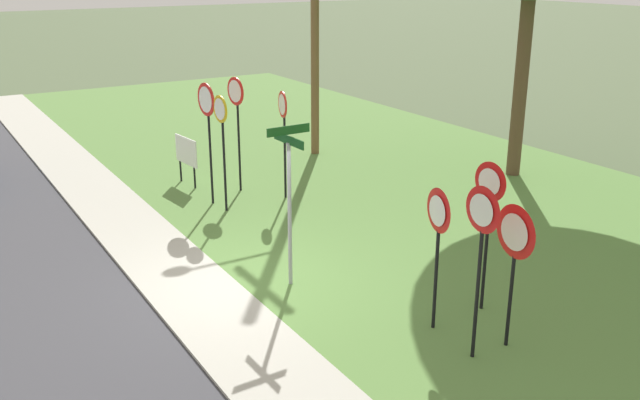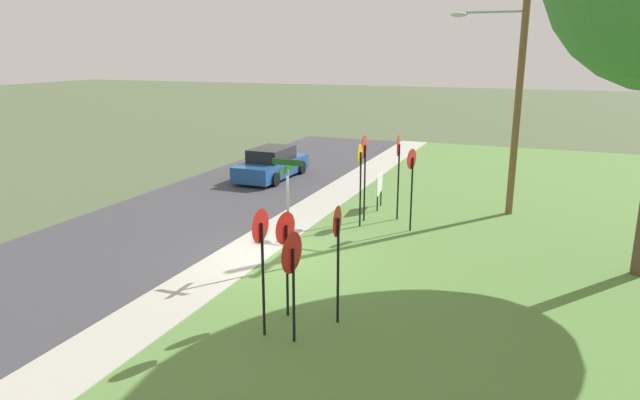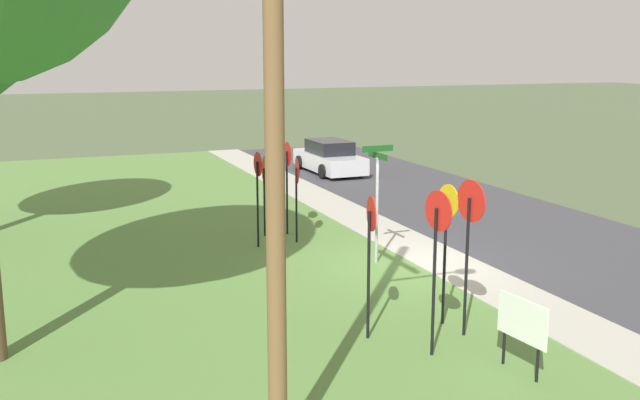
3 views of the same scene
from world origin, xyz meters
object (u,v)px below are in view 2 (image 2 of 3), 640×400
yield_sign_near_right (337,237)px  street_name_post (288,204)px  stop_sign_far_left (360,168)px  parked_hatchback_near (272,164)px  stop_sign_near_right (364,159)px  stop_sign_far_center (412,173)px  yield_sign_far_right (261,243)px  yield_sign_far_left (292,262)px  yield_sign_near_left (285,240)px  stop_sign_near_left (398,159)px  notice_board (379,186)px  utility_pole (516,66)px

yield_sign_near_right → street_name_post: street_name_post is taller
stop_sign_far_left → parked_hatchback_near: 8.23m
stop_sign_near_right → stop_sign_far_center: stop_sign_near_right is taller
yield_sign_far_right → street_name_post: street_name_post is taller
yield_sign_far_right → stop_sign_far_center: bearing=172.6°
stop_sign_far_left → yield_sign_far_left: 7.81m
yield_sign_near_left → yield_sign_far_left: (0.99, 0.59, -0.05)m
stop_sign_far_left → yield_sign_near_left: stop_sign_far_left is taller
yield_sign_far_right → stop_sign_near_left: bearing=178.1°
stop_sign_far_left → parked_hatchback_near: stop_sign_far_left is taller
yield_sign_near_left → yield_sign_far_right: yield_sign_far_right is taller
stop_sign_far_left → stop_sign_near_right: bearing=-178.5°
yield_sign_near_left → stop_sign_near_left: bearing=-172.4°
yield_sign_near_right → street_name_post: 3.33m
notice_board → street_name_post: bearing=-11.5°
yield_sign_far_left → street_name_post: (-3.54, -1.71, 0.07)m
yield_sign_near_left → street_name_post: bearing=-145.9°
yield_sign_near_left → yield_sign_near_right: size_ratio=0.91×
stop_sign_far_left → utility_pole: size_ratio=0.29×
yield_sign_near_right → notice_board: bearing=-173.7°
yield_sign_far_right → notice_board: bearing=-176.3°
stop_sign_far_left → utility_pole: 6.27m
stop_sign_far_left → notice_board: size_ratio=2.15×
stop_sign_far_left → notice_board: bearing=175.9°
stop_sign_far_center → utility_pole: bearing=152.0°
street_name_post → utility_pole: size_ratio=0.31×
stop_sign_far_center → parked_hatchback_near: bearing=-114.6°
notice_board → parked_hatchback_near: (-3.23, -5.91, -0.23)m
utility_pole → stop_sign_far_left: bearing=-51.9°
stop_sign_far_left → street_name_post: street_name_post is taller
yield_sign_far_left → notice_board: yield_sign_far_left is taller
yield_sign_far_right → street_name_post: 3.69m
yield_sign_near_left → yield_sign_far_left: size_ratio=1.03×
utility_pole → notice_board: size_ratio=7.51×
utility_pole → stop_sign_near_left: bearing=-57.4°
stop_sign_near_left → stop_sign_far_center: size_ratio=1.09×
yield_sign_near_right → yield_sign_far_right: (1.05, -1.18, 0.07)m
yield_sign_near_left → notice_board: size_ratio=1.85×
stop_sign_far_left → street_name_post: size_ratio=0.93×
stop_sign_near_left → stop_sign_near_right: stop_sign_near_right is taller
stop_sign_near_left → stop_sign_near_right: (0.57, -1.00, 0.05)m
yield_sign_near_left → yield_sign_far_right: size_ratio=0.88×
stop_sign_near_left → parked_hatchback_near: bearing=-130.4°
stop_sign_near_right → stop_sign_far_left: (0.65, 0.06, -0.20)m
yield_sign_far_left → parked_hatchback_near: bearing=-147.8°
yield_sign_far_right → parked_hatchback_near: 14.80m
stop_sign_far_center → yield_sign_far_right: 7.93m
stop_sign_far_center → notice_board: stop_sign_far_center is taller
stop_sign_near_left → stop_sign_near_right: size_ratio=0.99×
stop_sign_far_center → notice_board: (-2.23, -1.63, -1.03)m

